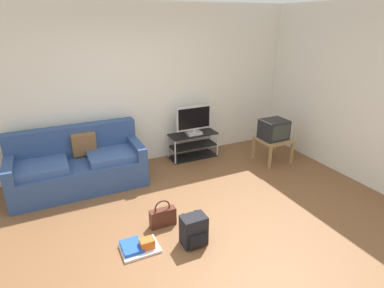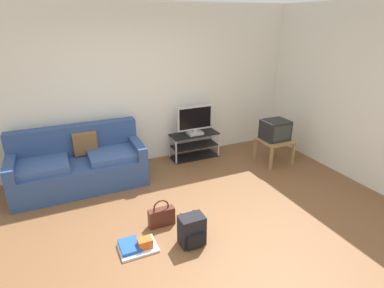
# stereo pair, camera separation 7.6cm
# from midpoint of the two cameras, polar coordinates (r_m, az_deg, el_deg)

# --- Properties ---
(ground_plane) EXTENTS (9.00, 9.80, 0.02)m
(ground_plane) POSITION_cam_midpoint_polar(r_m,az_deg,el_deg) (3.90, 0.43, -17.02)
(ground_plane) COLOR brown
(wall_back) EXTENTS (9.00, 0.10, 2.70)m
(wall_back) POSITION_cam_midpoint_polar(r_m,az_deg,el_deg) (5.46, -10.52, 10.10)
(wall_back) COLOR silver
(wall_back) RESTS_ON ground_plane
(wall_right) EXTENTS (0.10, 3.60, 2.70)m
(wall_right) POSITION_cam_midpoint_polar(r_m,az_deg,el_deg) (5.72, 25.80, 8.83)
(wall_right) COLOR silver
(wall_right) RESTS_ON ground_plane
(couch) EXTENTS (1.94, 0.85, 0.90)m
(couch) POSITION_cam_midpoint_polar(r_m,az_deg,el_deg) (5.12, -19.48, -3.65)
(couch) COLOR navy
(couch) RESTS_ON ground_plane
(tv_stand) EXTENTS (0.89, 0.36, 0.47)m
(tv_stand) POSITION_cam_midpoint_polar(r_m,az_deg,el_deg) (5.83, 0.79, -0.25)
(tv_stand) COLOR black
(tv_stand) RESTS_ON ground_plane
(flat_tv) EXTENTS (0.67, 0.22, 0.53)m
(flat_tv) POSITION_cam_midpoint_polar(r_m,az_deg,el_deg) (5.65, 0.91, 4.32)
(flat_tv) COLOR #B2B2B7
(flat_tv) RESTS_ON tv_stand
(side_table) EXTENTS (0.54, 0.54, 0.43)m
(side_table) POSITION_cam_midpoint_polar(r_m,az_deg,el_deg) (5.79, 15.19, 0.22)
(side_table) COLOR #9E7A4C
(side_table) RESTS_ON ground_plane
(crt_tv) EXTENTS (0.44, 0.39, 0.35)m
(crt_tv) POSITION_cam_midpoint_polar(r_m,az_deg,el_deg) (5.72, 15.33, 2.50)
(crt_tv) COLOR #232326
(crt_tv) RESTS_ON side_table
(backpack) EXTENTS (0.29, 0.27, 0.36)m
(backpack) POSITION_cam_midpoint_polar(r_m,az_deg,el_deg) (3.72, 0.58, -15.49)
(backpack) COLOR black
(backpack) RESTS_ON ground_plane
(handbag) EXTENTS (0.33, 0.11, 0.37)m
(handbag) POSITION_cam_midpoint_polar(r_m,az_deg,el_deg) (4.04, -5.04, -13.00)
(handbag) COLOR #4C2319
(handbag) RESTS_ON ground_plane
(floor_tray) EXTENTS (0.43, 0.33, 0.14)m
(floor_tray) POSITION_cam_midpoint_polar(r_m,az_deg,el_deg) (3.77, -9.35, -17.90)
(floor_tray) COLOR silver
(floor_tray) RESTS_ON ground_plane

